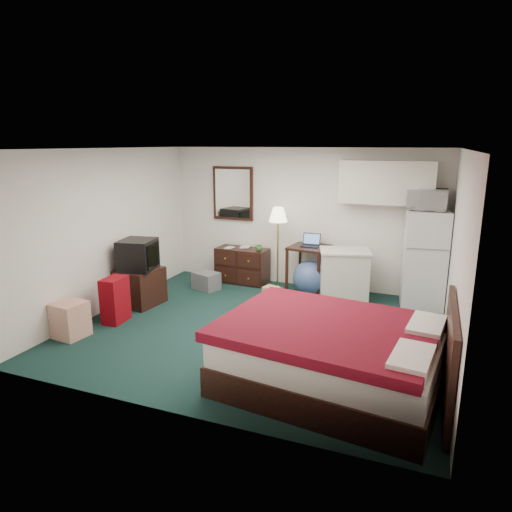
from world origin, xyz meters
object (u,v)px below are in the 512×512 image
at_px(dresser, 242,265).
at_px(kitchen_counter, 344,276).
at_px(tv_stand, 140,286).
at_px(bed, 331,356).
at_px(fridge, 424,259).
at_px(suitcase, 115,300).
at_px(floor_lamp, 278,249).
at_px(desk, 309,269).

distance_m(dresser, kitchen_counter, 2.00).
bearing_deg(tv_stand, dresser, 63.48).
xyz_separation_m(dresser, bed, (2.37, -3.16, 0.02)).
xyz_separation_m(fridge, tv_stand, (-4.29, -1.61, -0.48)).
relative_size(bed, tv_stand, 3.40).
bearing_deg(suitcase, tv_stand, 93.96).
height_order(fridge, suitcase, fridge).
xyz_separation_m(fridge, suitcase, (-4.18, -2.38, -0.44)).
bearing_deg(floor_lamp, fridge, 1.50).
distance_m(dresser, floor_lamp, 0.88).
bearing_deg(floor_lamp, tv_stand, -140.00).
bearing_deg(bed, suitcase, 175.71).
xyz_separation_m(floor_lamp, kitchen_counter, (1.22, -0.16, -0.33)).
bearing_deg(fridge, desk, 172.22).
relative_size(floor_lamp, fridge, 0.96).
height_order(floor_lamp, desk, floor_lamp).
bearing_deg(suitcase, kitchen_counter, 31.86).
height_order(floor_lamp, tv_stand, floor_lamp).
bearing_deg(fridge, bed, -111.44).
bearing_deg(suitcase, floor_lamp, 48.91).
bearing_deg(dresser, kitchen_counter, -6.41).
distance_m(fridge, tv_stand, 4.61).
relative_size(fridge, tv_stand, 2.39).
xyz_separation_m(desk, bed, (1.07, -3.11, -0.06)).
height_order(floor_lamp, bed, floor_lamp).
bearing_deg(desk, suitcase, -125.97).
xyz_separation_m(fridge, bed, (-0.83, -3.06, -0.42)).
xyz_separation_m(floor_lamp, suitcase, (-1.73, -2.32, -0.41)).
xyz_separation_m(floor_lamp, bed, (1.61, -2.99, -0.39)).
relative_size(fridge, bed, 0.70).
relative_size(floor_lamp, desk, 1.82).
relative_size(floor_lamp, kitchen_counter, 1.78).
height_order(kitchen_counter, suitcase, kitchen_counter).
height_order(desk, tv_stand, desk).
bearing_deg(floor_lamp, bed, -61.67).
relative_size(dresser, desk, 1.18).
bearing_deg(fridge, kitchen_counter, -175.85).
height_order(dresser, suitcase, suitcase).
height_order(fridge, bed, fridge).
distance_m(tv_stand, suitcase, 0.78).
relative_size(kitchen_counter, tv_stand, 1.28).
relative_size(dresser, bed, 0.44).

